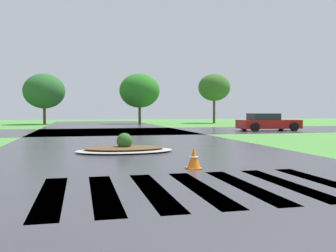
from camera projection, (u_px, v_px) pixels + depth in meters
asphalt_roadway at (146, 153)px, 12.80m from camera, size 10.68×80.00×0.01m
asphalt_cross_road at (112, 131)px, 26.29m from camera, size 90.00×9.61×0.01m
crosswalk_stripes at (200, 188)px, 7.05m from camera, size 5.85×3.37×0.01m
median_island at (124, 148)px, 13.16m from camera, size 3.43×2.00×0.68m
car_blue_compact at (267, 123)px, 27.28m from camera, size 4.49×2.17×1.27m
traffic_cone at (194, 159)px, 9.39m from camera, size 0.36×0.36×0.54m
background_treeline at (63, 90)px, 39.82m from camera, size 40.85×5.40×5.83m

